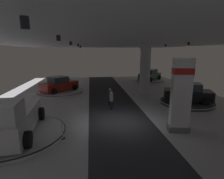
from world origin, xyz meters
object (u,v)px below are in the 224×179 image
object	(u,v)px
column_right	(145,70)
display_platform_near_left	(15,135)
visitor_walking_near	(110,95)
display_platform_far_left	(60,92)
display_car_far_left	(59,85)
display_platform_mid_right	(187,102)
pickup_truck_near_left	(11,120)
display_car_mid_right	(188,93)
brand_sign_pylon	(181,95)
visitor_walking_far	(111,99)
display_platform_deep_right	(150,81)
display_car_deep_right	(150,75)

from	to	relation	value
column_right	display_platform_near_left	xyz separation A→B (m)	(-10.50, -9.13, -2.61)
column_right	display_platform_near_left	distance (m)	14.16
display_platform_near_left	visitor_walking_near	xyz separation A→B (m)	(6.12, 5.39, 0.77)
display_platform_far_left	display_car_far_left	size ratio (longest dim) A/B	1.21
display_platform_near_left	display_platform_mid_right	distance (m)	14.27
pickup_truck_near_left	display_car_mid_right	distance (m)	14.38
brand_sign_pylon	visitor_walking_far	bearing A→B (deg)	128.03
column_right	pickup_truck_near_left	bearing A→B (deg)	-137.95
pickup_truck_near_left	visitor_walking_near	xyz separation A→B (m)	(6.09, 5.71, -0.27)
display_platform_deep_right	display_car_deep_right	distance (m)	0.89
column_right	visitor_walking_far	bearing A→B (deg)	-131.38
pickup_truck_near_left	display_car_deep_right	size ratio (longest dim) A/B	1.26
display_platform_near_left	visitor_walking_near	size ratio (longest dim) A/B	3.57
display_platform_far_left	display_platform_mid_right	size ratio (longest dim) A/B	1.04
column_right	display_car_mid_right	distance (m)	5.34
display_platform_deep_right	display_car_mid_right	bearing A→B (deg)	-92.44
display_platform_far_left	display_car_deep_right	bearing A→B (deg)	25.82
column_right	pickup_truck_near_left	xyz separation A→B (m)	(-10.48, -9.45, -1.57)
pickup_truck_near_left	visitor_walking_near	bearing A→B (deg)	43.12
display_platform_near_left	display_platform_deep_right	xyz separation A→B (m)	(13.90, 17.15, 0.02)
display_platform_far_left	display_platform_mid_right	xyz separation A→B (m)	(12.54, -5.83, -0.01)
display_platform_deep_right	visitor_walking_far	size ratio (longest dim) A/B	2.94
display_platform_mid_right	visitor_walking_near	bearing A→B (deg)	176.98
display_platform_near_left	visitor_walking_near	bearing A→B (deg)	41.35
column_right	display_platform_deep_right	distance (m)	9.09
display_platform_near_left	display_platform_far_left	xyz separation A→B (m)	(0.81, 10.83, 0.01)
display_car_far_left	display_car_mid_right	size ratio (longest dim) A/B	0.93
display_platform_far_left	display_car_mid_right	xyz separation A→B (m)	(12.57, -5.84, 0.86)
display_platform_near_left	display_car_mid_right	size ratio (longest dim) A/B	1.24
display_platform_far_left	display_car_mid_right	distance (m)	13.89
display_platform_far_left	visitor_walking_near	bearing A→B (deg)	-45.74
display_car_mid_right	display_platform_far_left	bearing A→B (deg)	155.09
display_car_far_left	display_platform_mid_right	xyz separation A→B (m)	(12.57, -5.81, -0.89)
display_car_far_left	visitor_walking_far	bearing A→B (deg)	-51.59
display_platform_far_left	display_platform_deep_right	xyz separation A→B (m)	(13.09, 6.32, 0.01)
display_car_deep_right	display_car_far_left	bearing A→B (deg)	-154.14
display_car_far_left	display_car_mid_right	bearing A→B (deg)	-24.79
display_car_far_left	display_platform_mid_right	bearing A→B (deg)	-24.80
brand_sign_pylon	pickup_truck_near_left	world-z (taller)	brand_sign_pylon
pickup_truck_near_left	column_right	bearing A→B (deg)	42.05
pickup_truck_near_left	display_car_far_left	bearing A→B (deg)	86.07
visitor_walking_near	visitor_walking_far	bearing A→B (deg)	-91.21
column_right	display_platform_near_left	bearing A→B (deg)	-139.00
visitor_walking_near	visitor_walking_far	size ratio (longest dim) A/B	1.00
display_platform_mid_right	visitor_walking_far	bearing A→B (deg)	-173.09
display_platform_mid_right	display_platform_deep_right	world-z (taller)	display_platform_deep_right
display_platform_near_left	display_car_far_left	distance (m)	10.87
display_platform_near_left	visitor_walking_far	size ratio (longest dim) A/B	3.57
display_platform_far_left	display_car_mid_right	bearing A→B (deg)	-24.91
display_platform_deep_right	visitor_walking_near	xyz separation A→B (m)	(-7.79, -11.77, 0.75)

